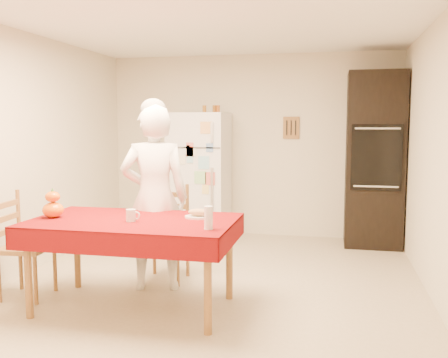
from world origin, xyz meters
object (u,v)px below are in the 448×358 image
(seated_woman, at_px, (155,198))
(wine_glass, at_px, (208,218))
(refrigerator, at_px, (200,176))
(coffee_mug, at_px, (131,215))
(bread_plate, at_px, (199,217))
(chair_far, at_px, (167,229))
(dining_table, at_px, (133,228))
(chair_left, at_px, (20,241))
(pumpkin_lower, at_px, (53,210))
(oven_cabinet, at_px, (374,160))

(seated_woman, bearing_deg, wine_glass, 117.53)
(refrigerator, relative_size, coffee_mug, 17.00)
(wine_glass, relative_size, bread_plate, 0.73)
(chair_far, distance_m, wine_glass, 1.33)
(dining_table, relative_size, chair_left, 1.79)
(chair_left, height_order, wine_glass, chair_left)
(refrigerator, height_order, dining_table, refrigerator)
(pumpkin_lower, bearing_deg, wine_glass, -6.90)
(seated_woman, distance_m, pumpkin_lower, 0.91)
(chair_left, bearing_deg, wine_glass, -103.63)
(pumpkin_lower, bearing_deg, refrigerator, 78.69)
(bread_plate, bearing_deg, refrigerator, 104.97)
(chair_left, relative_size, bread_plate, 3.96)
(seated_woman, relative_size, wine_glass, 9.83)
(oven_cabinet, distance_m, dining_table, 3.48)
(chair_left, relative_size, seated_woman, 0.55)
(dining_table, bearing_deg, coffee_mug, -79.05)
(refrigerator, xyz_separation_m, seated_woman, (0.15, -2.15, 0.01))
(chair_far, bearing_deg, dining_table, -90.74)
(chair_far, xyz_separation_m, pumpkin_lower, (-0.71, -0.91, 0.32))
(chair_left, height_order, bread_plate, chair_left)
(coffee_mug, bearing_deg, oven_cabinet, 52.98)
(refrigerator, relative_size, oven_cabinet, 0.77)
(chair_left, bearing_deg, seated_woman, -71.60)
(dining_table, height_order, bread_plate, bread_plate)
(coffee_mug, xyz_separation_m, wine_glass, (0.69, -0.15, 0.04))
(refrigerator, xyz_separation_m, wine_glass, (0.86, -2.91, -0.00))
(dining_table, relative_size, chair_far, 1.79)
(coffee_mug, bearing_deg, chair_left, 173.43)
(chair_left, bearing_deg, chair_far, -59.49)
(oven_cabinet, xyz_separation_m, coffee_mug, (-2.11, -2.80, -0.29))
(bread_plate, bearing_deg, wine_glass, -65.27)
(refrigerator, height_order, pumpkin_lower, refrigerator)
(chair_left, xyz_separation_m, pumpkin_lower, (0.41, -0.11, 0.32))
(pumpkin_lower, xyz_separation_m, bread_plate, (1.22, 0.24, -0.06))
(chair_left, xyz_separation_m, seated_woman, (1.11, 0.48, 0.36))
(refrigerator, bearing_deg, seated_woman, -86.09)
(chair_far, xyz_separation_m, coffee_mug, (0.01, -0.92, 0.30))
(dining_table, relative_size, coffee_mug, 17.00)
(wine_glass, bearing_deg, bread_plate, 114.73)
(chair_left, height_order, pumpkin_lower, chair_left)
(oven_cabinet, distance_m, seated_woman, 3.07)
(oven_cabinet, relative_size, wine_glass, 12.50)
(chair_far, distance_m, coffee_mug, 0.97)
(dining_table, height_order, coffee_mug, coffee_mug)
(chair_left, relative_size, coffee_mug, 9.50)
(dining_table, xyz_separation_m, chair_far, (0.01, 0.84, -0.18))
(chair_far, height_order, wine_glass, chair_far)
(refrigerator, height_order, coffee_mug, refrigerator)
(seated_woman, bearing_deg, chair_far, -107.51)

